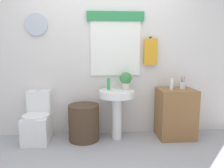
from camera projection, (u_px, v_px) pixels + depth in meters
back_wall at (105, 52)px, 3.33m from camera, size 4.40×0.18×2.60m
toilet at (38, 122)px, 3.15m from camera, size 0.38×0.51×0.75m
laundry_hamper at (84, 122)px, 3.17m from camera, size 0.45×0.45×0.54m
pedestal_sink at (117, 102)px, 3.16m from camera, size 0.52×0.52×0.75m
faucet at (116, 86)px, 3.24m from camera, size 0.03×0.03×0.10m
wooden_cabinet at (176, 113)px, 3.25m from camera, size 0.54×0.44×0.75m
soap_bottle at (108, 84)px, 3.16m from camera, size 0.05×0.05×0.18m
potted_plant at (126, 80)px, 3.18m from camera, size 0.18×0.18×0.26m
lotion_bottle at (172, 84)px, 3.14m from camera, size 0.05×0.05×0.17m
toothbrush_cup at (182, 85)px, 3.21m from camera, size 0.08×0.08×0.19m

